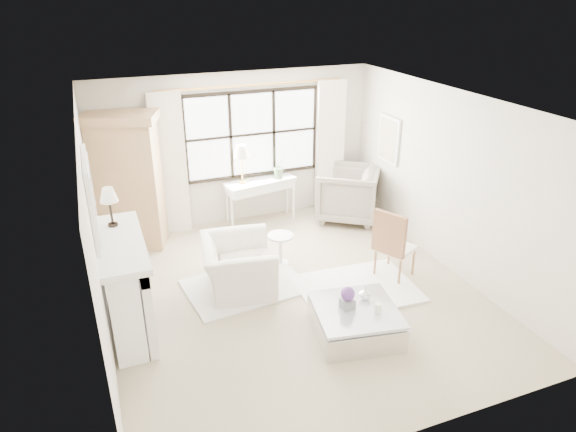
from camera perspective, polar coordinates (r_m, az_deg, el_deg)
name	(u,v)px	position (r m, az deg, el deg)	size (l,w,h in m)	color
floor	(294,293)	(7.42, 0.64, -8.54)	(5.50, 5.50, 0.00)	tan
ceiling	(295,104)	(6.36, 0.76, 12.31)	(5.50, 5.50, 0.00)	white
wall_back	(236,149)	(9.23, -5.76, 7.39)	(5.00, 5.00, 0.00)	beige
wall_front	(413,323)	(4.67, 13.71, -11.51)	(5.00, 5.00, 0.00)	beige
wall_left	(95,237)	(6.36, -20.69, -2.24)	(5.50, 5.50, 0.00)	beige
wall_right	(450,182)	(7.99, 17.59, 3.61)	(5.50, 5.50, 0.00)	beige
window_pane	(252,134)	(9.22, -3.98, 9.05)	(2.40, 0.02, 1.50)	white
window_frame	(253,134)	(9.21, -3.96, 9.04)	(2.50, 0.04, 1.50)	black
curtain_rod	(252,85)	(8.98, -4.03, 14.32)	(0.04, 0.04, 3.30)	#C08F42
curtain_left	(170,165)	(8.94, -12.99, 5.54)	(0.55, 0.10, 2.47)	silver
curtain_right	(330,146)	(9.79, 4.69, 7.72)	(0.55, 0.10, 2.47)	white
fireplace	(123,285)	(6.69, -17.87, -7.34)	(0.58, 1.66, 1.26)	white
mirror_frame	(91,198)	(6.17, -21.08, 1.87)	(0.05, 1.15, 0.95)	white
mirror_glass	(93,198)	(6.17, -20.80, 1.91)	(0.02, 1.00, 0.80)	silver
art_frame	(389,140)	(9.22, 11.14, 8.33)	(0.04, 0.62, 0.82)	white
art_canvas	(388,140)	(9.21, 11.04, 8.32)	(0.01, 0.52, 0.72)	beige
mantel_lamp	(109,197)	(6.66, -19.31, 2.04)	(0.22, 0.22, 0.51)	black
armoire	(128,181)	(8.67, -17.37, 3.77)	(1.29, 1.02, 2.24)	tan
console_table	(261,201)	(9.43, -3.07, 1.71)	(1.36, 0.68, 0.80)	white
console_lamp	(241,152)	(9.02, -5.21, 7.05)	(0.28, 0.28, 0.69)	#B0893D
orchid_plant	(279,166)	(9.33, -0.97, 5.53)	(0.24, 0.19, 0.43)	#57744D
side_table	(280,245)	(7.98, -0.85, -3.24)	(0.40, 0.40, 0.51)	silver
rug_left	(245,286)	(7.57, -4.76, -7.75)	(1.67, 1.18, 0.03)	white
rug_right	(357,288)	(7.56, 7.69, -7.95)	(1.66, 1.24, 0.03)	white
club_armchair	(238,266)	(7.38, -5.58, -5.52)	(1.13, 0.99, 0.73)	silver
wingback_chair	(348,194)	(9.55, 6.66, 2.49)	(1.05, 1.09, 0.99)	gray
french_chair	(394,258)	(7.83, 11.68, -4.54)	(0.65, 0.65, 1.08)	#96643F
coffee_table	(355,322)	(6.60, 7.47, -11.55)	(1.16, 1.16, 0.38)	silver
planter_box	(347,304)	(6.45, 6.60, -9.67)	(0.15, 0.15, 0.12)	slate
planter_flowers	(348,294)	(6.37, 6.66, -8.59)	(0.17, 0.17, 0.17)	#59307A
pillar_candle	(378,308)	(6.43, 9.97, -10.02)	(0.09, 0.09, 0.12)	white
coffee_vase	(365,293)	(6.63, 8.53, -8.49)	(0.16, 0.16, 0.17)	white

